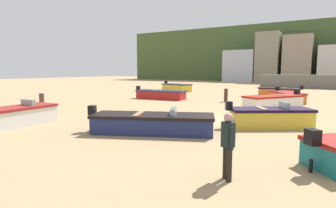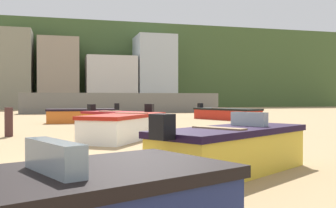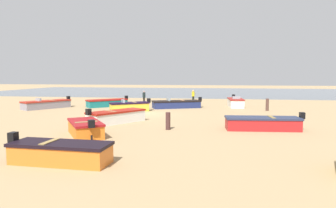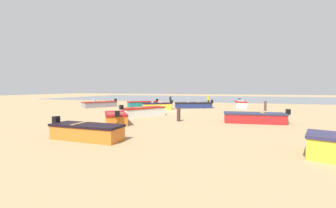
# 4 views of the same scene
# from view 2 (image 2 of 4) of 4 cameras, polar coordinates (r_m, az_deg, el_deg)

# --- Properties ---
(ground_plane) EXTENTS (160.00, 160.00, 0.00)m
(ground_plane) POSITION_cam_2_polar(r_m,az_deg,el_deg) (8.64, -4.72, -8.71)
(ground_plane) COLOR #A2855C
(headland_hill) EXTENTS (90.00, 32.00, 13.00)m
(headland_hill) POSITION_cam_2_polar(r_m,az_deg,el_deg) (74.57, -13.86, 4.71)
(headland_hill) COLOR #40572D
(headland_hill) RESTS_ON ground
(harbor_pier) EXTENTS (19.20, 2.40, 1.95)m
(harbor_pier) POSITION_cam_2_polar(r_m,az_deg,el_deg) (38.81, -6.58, 0.15)
(harbor_pier) COLOR slate
(harbor_pier) RESTS_ON ground
(townhouse_left) EXTENTS (4.59, 5.36, 10.42)m
(townhouse_left) POSITION_cam_2_polar(r_m,az_deg,el_deg) (55.55, -21.53, 4.68)
(townhouse_left) COLOR gray
(townhouse_left) RESTS_ON ground
(townhouse_centre) EXTENTS (5.29, 5.41, 9.52)m
(townhouse_centre) POSITION_cam_2_polar(r_m,az_deg,el_deg) (55.19, -15.66, 4.26)
(townhouse_centre) COLOR gray
(townhouse_centre) RESTS_ON ground
(townhouse_centre_right) EXTENTS (6.85, 5.07, 7.24)m
(townhouse_centre_right) POSITION_cam_2_polar(r_m,az_deg,el_deg) (55.34, -8.35, 3.09)
(townhouse_centre_right) COLOR beige
(townhouse_centre_right) RESTS_ON ground
(townhouse_far_right) EXTENTS (5.43, 6.88, 10.44)m
(townhouse_far_right) POSITION_cam_2_polar(r_m,az_deg,el_deg) (57.40, -2.10, 4.62)
(townhouse_far_right) COLOR #ABB6BE
(townhouse_far_right) RESTS_ON ground
(boat_white_0) EXTENTS (3.65, 4.45, 1.21)m
(boat_white_0) POSITION_cam_2_polar(r_m,az_deg,el_deg) (13.75, -6.20, -3.26)
(boat_white_0) COLOR silver
(boat_white_0) RESTS_ON ground
(boat_red_1) EXTENTS (3.36, 5.22, 1.08)m
(boat_red_1) POSITION_cam_2_polar(r_m,az_deg,el_deg) (26.47, 8.51, -1.43)
(boat_red_1) COLOR red
(boat_red_1) RESTS_ON ground
(boat_orange_3) EXTENTS (3.20, 3.68, 1.14)m
(boat_orange_3) POSITION_cam_2_polar(r_m,az_deg,el_deg) (18.29, -7.54, -2.34)
(boat_orange_3) COLOR orange
(boat_orange_3) RESTS_ON ground
(boat_orange_5) EXTENTS (4.19, 1.49, 1.14)m
(boat_orange_5) POSITION_cam_2_polar(r_m,az_deg,el_deg) (23.31, -12.52, -1.67)
(boat_orange_5) COLOR orange
(boat_orange_5) RESTS_ON ground
(boat_yellow_10) EXTENTS (3.79, 3.07, 1.19)m
(boat_yellow_10) POSITION_cam_2_polar(r_m,az_deg,el_deg) (7.62, 9.27, -6.56)
(boat_yellow_10) COLOR gold
(boat_yellow_10) RESTS_ON ground
(mooring_post_near_water) EXTENTS (0.30, 0.30, 1.10)m
(mooring_post_near_water) POSITION_cam_2_polar(r_m,az_deg,el_deg) (15.75, -22.21, -2.45)
(mooring_post_near_water) COLOR #442927
(mooring_post_near_water) RESTS_ON ground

